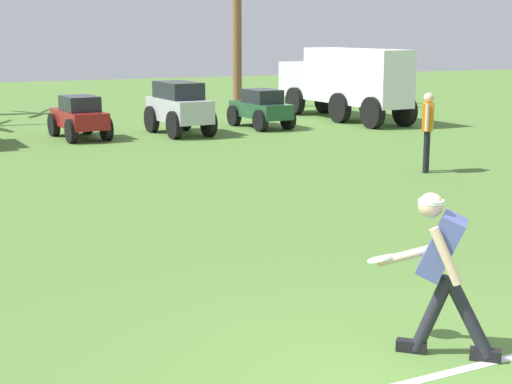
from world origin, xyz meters
TOP-DOWN VIEW (x-y plane):
  - field_line_paint at (0.00, 0.33)m, footprint 24.32×1.35m
  - frisbee_thrower at (0.56, 0.70)m, footprint 0.76×0.94m
  - frisbee_in_flight at (0.29, 1.21)m, footprint 0.34×0.34m
  - teammate_near_sideline at (5.83, 8.06)m, footprint 0.38×0.42m
  - parked_car_slot_c at (0.65, 15.78)m, footprint 1.29×2.28m
  - parked_car_slot_d at (3.26, 15.51)m, footprint 1.35×2.42m
  - parked_car_slot_e at (5.86, 15.94)m, footprint 1.27×2.27m
  - box_truck at (9.09, 16.72)m, footprint 1.75×5.97m

SIDE VIEW (x-z plane):
  - field_line_paint at x=0.00m, z-range 0.00..0.01m
  - parked_car_slot_c at x=0.65m, z-range 0.01..1.11m
  - parked_car_slot_e at x=5.86m, z-range 0.01..1.11m
  - parked_car_slot_d at x=3.26m, z-range 0.04..1.44m
  - frisbee_in_flight at x=0.29m, z-range 0.71..0.80m
  - frisbee_thrower at x=0.56m, z-range 0.09..1.51m
  - teammate_near_sideline at x=5.83m, z-range 0.16..1.72m
  - box_truck at x=9.09m, z-range 0.13..2.33m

